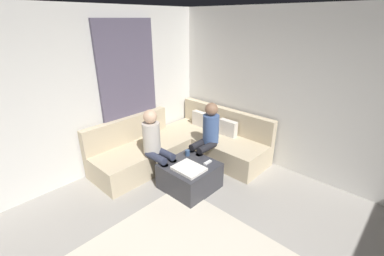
{
  "coord_description": "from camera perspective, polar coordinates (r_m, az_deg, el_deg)",
  "views": [
    {
      "loc": [
        1.02,
        -1.2,
        2.5
      ],
      "look_at": [
        -1.63,
        1.63,
        0.85
      ],
      "focal_mm": 24.3,
      "sensor_mm": 36.0,
      "label": 1
    }
  ],
  "objects": [
    {
      "name": "wall_back",
      "position": [
        4.42,
        28.27,
        5.18
      ],
      "size": [
        6.0,
        0.12,
        2.7
      ],
      "primitive_type": "cube",
      "color": "silver",
      "rests_on": "ground_plane"
    },
    {
      "name": "wall_left",
      "position": [
        4.3,
        -28.9,
        4.6
      ],
      "size": [
        0.12,
        6.0,
        2.7
      ],
      "primitive_type": "cube",
      "color": "silver",
      "rests_on": "ground_plane"
    },
    {
      "name": "curtain_panel",
      "position": [
        4.77,
        -13.56,
        7.19
      ],
      "size": [
        0.06,
        1.1,
        2.5
      ],
      "primitive_type": "cube",
      "color": "#595166",
      "rests_on": "ground_plane"
    },
    {
      "name": "sectional_couch",
      "position": [
        4.9,
        -1.87,
        -3.89
      ],
      "size": [
        2.1,
        2.55,
        0.87
      ],
      "color": "#C6B593",
      "rests_on": "ground_plane"
    },
    {
      "name": "ottoman",
      "position": [
        4.15,
        -0.52,
        -10.44
      ],
      "size": [
        0.76,
        0.76,
        0.42
      ],
      "primitive_type": "cube",
      "color": "#333338",
      "rests_on": "ground_plane"
    },
    {
      "name": "folded_blanket",
      "position": [
        3.9,
        -0.68,
        -8.89
      ],
      "size": [
        0.44,
        0.36,
        0.04
      ],
      "primitive_type": "cube",
      "color": "white",
      "rests_on": "ottoman"
    },
    {
      "name": "coffee_mug",
      "position": [
        4.26,
        -1.01,
        -5.46
      ],
      "size": [
        0.08,
        0.08,
        0.1
      ],
      "primitive_type": "cylinder",
      "color": "#334C72",
      "rests_on": "ottoman"
    },
    {
      "name": "game_remote",
      "position": [
        4.07,
        3.47,
        -7.52
      ],
      "size": [
        0.05,
        0.15,
        0.02
      ],
      "primitive_type": "cube",
      "color": "white",
      "rests_on": "ottoman"
    },
    {
      "name": "person_on_couch_back",
      "position": [
        4.46,
        3.34,
        -1.42
      ],
      "size": [
        0.3,
        0.6,
        1.2
      ],
      "rotation": [
        0.0,
        0.0,
        3.14
      ],
      "color": "black",
      "rests_on": "ground_plane"
    },
    {
      "name": "person_on_couch_side",
      "position": [
        4.18,
        -7.98,
        -3.38
      ],
      "size": [
        0.6,
        0.3,
        1.2
      ],
      "rotation": [
        0.0,
        0.0,
        -1.57
      ],
      "color": "#2D3347",
      "rests_on": "ground_plane"
    }
  ]
}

